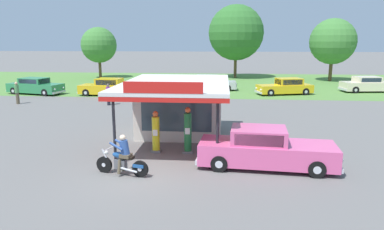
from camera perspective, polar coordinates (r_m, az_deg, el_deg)
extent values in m
plane|color=slate|center=(13.96, -8.67, -9.27)|extent=(300.00, 300.00, 0.00)
cube|color=#56843D|center=(43.04, 0.76, 5.27)|extent=(120.00, 24.00, 0.01)
cube|color=beige|center=(19.20, -1.84, 1.21)|extent=(4.38, 3.66, 2.88)
cube|color=#384C56|center=(17.43, -2.56, 0.29)|extent=(3.51, 0.05, 1.85)
cube|color=silver|center=(17.26, -2.57, 5.09)|extent=(5.08, 7.66, 0.16)
cube|color=red|center=(17.28, -2.57, 4.50)|extent=(5.08, 7.66, 0.18)
cube|color=red|center=(13.49, -4.72, 4.42)|extent=(3.07, 0.08, 0.44)
cylinder|color=black|center=(14.02, 4.13, -2.87)|extent=(0.12, 0.12, 2.88)
cylinder|color=black|center=(14.68, -12.43, -2.45)|extent=(0.12, 0.12, 2.88)
cube|color=slate|center=(16.40, -5.79, -5.75)|extent=(0.44, 0.44, 0.10)
cylinder|color=yellow|center=(16.17, -5.85, -2.98)|extent=(0.34, 0.34, 1.54)
cube|color=white|center=(15.98, -5.98, -2.88)|extent=(0.22, 0.02, 0.28)
sphere|color=orange|center=(15.96, -5.92, 0.17)|extent=(0.26, 0.26, 0.26)
cube|color=slate|center=(16.20, -0.66, -5.92)|extent=(0.44, 0.44, 0.10)
cylinder|color=#1E6B33|center=(15.94, -0.67, -2.77)|extent=(0.34, 0.34, 1.74)
cube|color=white|center=(15.75, -0.74, -2.63)|extent=(0.22, 0.02, 0.28)
sphere|color=orange|center=(15.71, -0.68, 0.79)|extent=(0.26, 0.26, 0.26)
cylinder|color=black|center=(14.19, -13.96, -7.76)|extent=(0.65, 0.24, 0.64)
cylinder|color=silver|center=(14.19, -13.96, -7.76)|extent=(0.18, 0.15, 0.16)
cylinder|color=black|center=(13.47, -8.35, -8.60)|extent=(0.65, 0.24, 0.64)
cylinder|color=silver|center=(13.47, -8.35, -8.60)|extent=(0.18, 0.15, 0.16)
ellipsoid|color=#1E4C8C|center=(13.71, -11.68, -6.32)|extent=(0.60, 0.36, 0.24)
cube|color=#59595E|center=(13.81, -11.43, -7.76)|extent=(0.48, 0.33, 0.36)
cube|color=black|center=(13.57, -10.37, -6.73)|extent=(0.53, 0.36, 0.10)
cylinder|color=silver|center=(14.05, -13.67, -6.74)|extent=(0.38, 0.15, 0.71)
cylinder|color=silver|center=(13.87, -13.32, -5.32)|extent=(0.19, 0.69, 0.04)
sphere|color=silver|center=(13.97, -13.64, -5.90)|extent=(0.16, 0.16, 0.16)
cube|color=#1E4C8C|center=(13.45, -8.56, -8.09)|extent=(0.47, 0.27, 0.12)
cylinder|color=silver|center=(13.55, -10.21, -8.72)|extent=(0.70, 0.24, 0.18)
cube|color=brown|center=(13.58, -10.64, -6.46)|extent=(0.47, 0.42, 0.14)
cylinder|color=brown|center=(13.67, -11.64, -8.15)|extent=(0.17, 0.25, 0.56)
cylinder|color=brown|center=(13.94, -10.99, -7.73)|extent=(0.17, 0.25, 0.56)
cylinder|color=#2D4C8C|center=(13.51, -10.84, -5.17)|extent=(0.47, 0.40, 0.60)
sphere|color=beige|center=(13.43, -11.13, -3.62)|extent=(0.22, 0.22, 0.22)
cylinder|color=#2D4C8C|center=(13.43, -12.17, -4.95)|extent=(0.54, 0.21, 0.31)
cylinder|color=#2D4C8C|center=(13.76, -11.34, -4.51)|extent=(0.54, 0.21, 0.31)
cube|color=#E55993|center=(14.56, 11.92, -5.99)|extent=(5.48, 2.23, 0.84)
cube|color=#E55993|center=(14.35, 10.69, -3.22)|extent=(2.28, 1.76, 0.60)
cube|color=#283847|center=(14.41, 14.91, -3.35)|extent=(0.15, 1.41, 0.48)
cube|color=#283847|center=(15.10, 10.66, -2.45)|extent=(1.83, 0.18, 0.45)
cube|color=#283847|center=(13.60, 10.74, -4.07)|extent=(1.83, 0.18, 0.45)
cube|color=silver|center=(15.02, 22.32, -7.29)|extent=(0.26, 1.72, 0.18)
cube|color=silver|center=(14.78, 1.26, -6.67)|extent=(0.26, 1.72, 0.18)
sphere|color=white|center=(15.46, 22.00, -5.40)|extent=(0.18, 0.18, 0.18)
sphere|color=white|center=(14.39, 22.95, -6.75)|extent=(0.18, 0.18, 0.18)
cylinder|color=black|center=(15.63, 18.49, -6.15)|extent=(0.67, 0.25, 0.66)
cylinder|color=silver|center=(15.63, 18.49, -6.15)|extent=(0.31, 0.24, 0.30)
cylinder|color=black|center=(14.06, 19.50, -8.26)|extent=(0.67, 0.25, 0.66)
cylinder|color=silver|center=(14.06, 19.50, -8.26)|extent=(0.31, 0.24, 0.30)
cylinder|color=black|center=(15.47, 4.99, -5.74)|extent=(0.67, 0.25, 0.66)
cylinder|color=silver|center=(15.47, 4.99, -5.74)|extent=(0.31, 0.24, 0.30)
cylinder|color=black|center=(13.88, 4.40, -7.83)|extent=(0.67, 0.25, 0.66)
cylinder|color=silver|center=(13.88, 4.40, -7.83)|extent=(0.31, 0.24, 0.30)
cube|color=beige|center=(39.25, 26.62, 4.21)|extent=(5.42, 2.58, 0.82)
cube|color=beige|center=(39.06, 26.39, 5.19)|extent=(2.52, 1.98, 0.53)
cube|color=#283847|center=(39.62, 27.84, 5.14)|extent=(0.23, 1.49, 0.42)
cube|color=#283847|center=(39.79, 25.83, 5.35)|extent=(1.96, 0.29, 0.40)
cube|color=#283847|center=(38.34, 26.98, 5.03)|extent=(1.96, 0.29, 0.40)
cube|color=silver|center=(38.08, 23.09, 3.88)|extent=(0.36, 1.82, 0.18)
cylinder|color=black|center=(40.94, 28.16, 3.97)|extent=(0.68, 0.28, 0.66)
cylinder|color=silver|center=(40.94, 28.16, 3.97)|extent=(0.32, 0.26, 0.30)
cylinder|color=black|center=(39.25, 23.68, 4.09)|extent=(0.68, 0.28, 0.66)
cylinder|color=silver|center=(39.25, 23.68, 4.09)|extent=(0.32, 0.26, 0.30)
cylinder|color=black|center=(37.66, 24.87, 3.70)|extent=(0.68, 0.28, 0.66)
cylinder|color=silver|center=(37.66, 24.87, 3.70)|extent=(0.32, 0.26, 0.30)
cube|color=#B7B7BC|center=(36.57, 3.04, 4.92)|extent=(5.14, 1.84, 0.74)
cube|color=#B7B7BC|center=(36.51, 2.45, 5.98)|extent=(2.17, 1.60, 0.61)
cube|color=#283847|center=(36.47, 4.12, 5.96)|extent=(0.05, 1.40, 0.49)
cube|color=#283847|center=(37.28, 2.51, 6.10)|extent=(1.83, 0.05, 0.46)
cube|color=#283847|center=(35.74, 2.38, 5.85)|extent=(1.83, 0.05, 0.46)
cube|color=silver|center=(36.58, 7.11, 4.45)|extent=(0.14, 1.70, 0.18)
cube|color=silver|center=(36.81, -1.01, 4.59)|extent=(0.14, 1.70, 0.18)
sphere|color=white|center=(37.11, 7.12, 5.01)|extent=(0.18, 0.18, 0.18)
sphere|color=white|center=(35.97, 7.16, 4.79)|extent=(0.18, 0.18, 0.18)
cylinder|color=black|center=(37.39, 5.77, 4.69)|extent=(0.66, 0.21, 0.66)
cylinder|color=silver|center=(37.39, 5.77, 4.69)|extent=(0.30, 0.22, 0.30)
cylinder|color=black|center=(35.73, 5.78, 4.36)|extent=(0.66, 0.21, 0.66)
cylinder|color=silver|center=(35.73, 5.78, 4.36)|extent=(0.30, 0.22, 0.30)
cylinder|color=black|center=(37.54, 0.43, 4.78)|extent=(0.66, 0.21, 0.66)
cylinder|color=silver|center=(37.54, 0.43, 4.78)|extent=(0.30, 0.22, 0.30)
cylinder|color=black|center=(35.89, 0.19, 4.45)|extent=(0.66, 0.21, 0.66)
cylinder|color=silver|center=(35.89, 0.19, 4.45)|extent=(0.30, 0.22, 0.30)
cube|color=#2D844C|center=(36.91, -23.92, 4.04)|extent=(5.59, 3.06, 0.82)
cube|color=#2D844C|center=(36.91, -24.15, 5.08)|extent=(2.72, 2.17, 0.53)
cube|color=#283847|center=(36.13, -22.76, 5.07)|extent=(0.38, 1.44, 0.42)
cube|color=#283847|center=(37.51, -23.31, 5.25)|extent=(1.99, 0.50, 0.40)
cube|color=#283847|center=(36.32, -25.01, 4.91)|extent=(1.99, 0.50, 0.40)
cube|color=silver|center=(35.21, -20.64, 3.48)|extent=(0.53, 1.77, 0.18)
cube|color=silver|center=(38.79, -26.83, 3.68)|extent=(0.53, 1.77, 0.18)
sphere|color=white|center=(35.62, -20.06, 4.16)|extent=(0.18, 0.18, 0.18)
sphere|color=white|center=(34.69, -21.29, 3.88)|extent=(0.18, 0.18, 0.18)
cylinder|color=black|center=(36.43, -20.85, 3.78)|extent=(0.69, 0.35, 0.66)
cylinder|color=silver|center=(36.43, -20.85, 3.78)|extent=(0.34, 0.28, 0.30)
cylinder|color=black|center=(35.09, -22.66, 3.35)|extent=(0.69, 0.35, 0.66)
cylinder|color=silver|center=(35.09, -22.66, 3.35)|extent=(0.34, 0.28, 0.30)
cylinder|color=black|center=(38.80, -25.00, 3.90)|extent=(0.69, 0.35, 0.66)
cylinder|color=silver|center=(38.80, -25.00, 3.90)|extent=(0.34, 0.28, 0.30)
cylinder|color=black|center=(37.55, -26.83, 3.49)|extent=(0.69, 0.35, 0.66)
cylinder|color=silver|center=(37.55, -26.83, 3.49)|extent=(0.34, 0.28, 0.30)
cube|color=gold|center=(34.56, 14.69, 4.14)|extent=(5.41, 3.13, 0.74)
cube|color=gold|center=(34.66, 15.39, 5.25)|extent=(2.59, 2.13, 0.61)
cube|color=#283847|center=(34.19, 13.72, 5.25)|extent=(0.42, 1.35, 0.49)
cube|color=#283847|center=(33.98, 15.96, 5.09)|extent=(1.84, 0.56, 0.46)
cube|color=#283847|center=(35.35, 14.84, 5.40)|extent=(1.84, 0.56, 0.46)
cube|color=silver|center=(33.56, 10.67, 3.67)|extent=(0.58, 1.66, 0.18)
cube|color=silver|center=(35.78, 18.41, 3.77)|extent=(0.58, 1.66, 0.18)
sphere|color=white|center=(32.99, 11.03, 4.01)|extent=(0.18, 0.18, 0.18)
sphere|color=white|center=(34.04, 10.32, 4.28)|extent=(0.18, 0.18, 0.18)
cylinder|color=black|center=(33.12, 12.56, 3.53)|extent=(0.69, 0.37, 0.66)
cylinder|color=silver|center=(33.12, 12.56, 3.53)|extent=(0.35, 0.29, 0.30)
cylinder|color=black|center=(34.63, 11.47, 3.94)|extent=(0.69, 0.37, 0.66)
cylinder|color=silver|center=(34.63, 11.47, 3.94)|extent=(0.35, 0.29, 0.30)
cylinder|color=black|center=(34.65, 17.86, 3.60)|extent=(0.69, 0.37, 0.66)
cylinder|color=silver|center=(34.65, 17.86, 3.60)|extent=(0.35, 0.29, 0.30)
cylinder|color=black|center=(36.10, 16.60, 3.99)|extent=(0.69, 0.37, 0.66)
cylinder|color=silver|center=(36.10, 16.60, 3.99)|extent=(0.35, 0.29, 0.30)
cube|color=gold|center=(33.80, -13.49, 4.07)|extent=(5.19, 2.23, 0.79)
cube|color=gold|center=(33.63, -13.20, 5.25)|extent=(2.38, 1.79, 0.61)
cube|color=#283847|center=(34.07, -14.94, 5.25)|extent=(0.15, 1.44, 0.49)
cube|color=#283847|center=(32.90, -13.73, 5.08)|extent=(1.92, 0.18, 0.47)
cube|color=#283847|center=(34.37, -12.69, 5.41)|extent=(1.92, 0.18, 0.47)
cube|color=silver|center=(34.91, -17.36, 3.64)|extent=(0.25, 1.76, 0.18)
cube|color=silver|center=(32.93, -9.34, 3.56)|extent=(0.25, 1.76, 0.18)
sphere|color=white|center=(34.35, -17.84, 4.01)|extent=(0.18, 0.18, 0.18)
sphere|color=white|center=(35.40, -16.98, 4.29)|extent=(0.18, 0.18, 0.18)
cylinder|color=black|center=(33.77, -16.73, 3.47)|extent=(0.67, 0.25, 0.66)
cylinder|color=silver|center=(33.77, -16.73, 3.47)|extent=(0.31, 0.24, 0.30)
cylinder|color=black|center=(35.31, -15.51, 3.89)|extent=(0.67, 0.25, 0.66)
cylinder|color=silver|center=(35.31, -15.51, 3.89)|extent=(0.31, 0.24, 0.30)
cylinder|color=black|center=(32.40, -11.24, 3.41)|extent=(0.67, 0.25, 0.66)
cylinder|color=silver|center=(32.40, -11.24, 3.41)|extent=(0.31, 0.24, 0.30)
cylinder|color=black|center=(34.01, -10.22, 3.84)|extent=(0.67, 0.25, 0.66)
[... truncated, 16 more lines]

